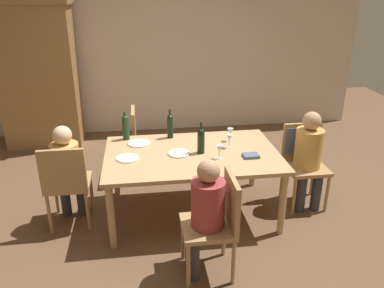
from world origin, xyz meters
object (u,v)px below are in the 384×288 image
at_px(person_man_guest, 309,154).
at_px(dinner_plate_guest_right, 128,158).
at_px(person_man_bearded, 205,210).
at_px(wine_glass_centre, 219,149).
at_px(wine_bottle_short_olive, 126,127).
at_px(person_woman_host, 67,167).
at_px(chair_right_end, 303,152).
at_px(wine_glass_near_right, 229,138).
at_px(chair_far_left, 143,138).
at_px(dining_table, 192,159).
at_px(wine_glass_near_left, 230,132).
at_px(wine_bottle_dark_red, 201,140).
at_px(armoire_cabinet, 38,75).
at_px(wine_bottle_tall_green, 170,125).
at_px(dinner_plate_guest_left, 139,143).
at_px(chair_left_end, 66,180).
at_px(chair_near, 218,219).
at_px(dinner_plate_host, 179,153).

relative_size(person_man_guest, dinner_plate_guest_right, 4.92).
bearing_deg(person_man_bearded, wine_glass_centre, -19.54).
relative_size(person_man_bearded, dinner_plate_guest_right, 4.77).
bearing_deg(wine_bottle_short_olive, person_woman_host, -142.32).
bearing_deg(dinner_plate_guest_right, chair_right_end, 5.43).
bearing_deg(wine_glass_near_right, chair_far_left, 136.25).
bearing_deg(dining_table, wine_glass_near_left, 30.48).
bearing_deg(chair_far_left, dinner_plate_guest_right, -9.52).
distance_m(chair_right_end, wine_bottle_dark_red, 1.23).
relative_size(armoire_cabinet, person_man_bearded, 2.01).
xyz_separation_m(wine_bottle_tall_green, wine_glass_near_right, (0.61, -0.38, -0.04)).
relative_size(chair_far_left, dinner_plate_guest_left, 3.72).
height_order(chair_left_end, wine_bottle_tall_green, wine_bottle_tall_green).
relative_size(person_woman_host, dinner_plate_guest_left, 4.38).
bearing_deg(person_woman_host, wine_glass_near_right, 2.19).
xyz_separation_m(wine_bottle_dark_red, wine_bottle_short_olive, (-0.78, 0.50, 0.00)).
height_order(wine_bottle_short_olive, dinner_plate_guest_left, wine_bottle_short_olive).
relative_size(person_man_guest, wine_bottle_tall_green, 3.27).
bearing_deg(chair_right_end, wine_glass_near_right, 2.18).
relative_size(chair_right_end, person_man_bearded, 0.85).
xyz_separation_m(chair_left_end, person_man_bearded, (1.26, -0.88, 0.10)).
distance_m(chair_near, wine_bottle_dark_red, 1.01).
bearing_deg(armoire_cabinet, dinner_plate_guest_left, -54.04).
height_order(chair_left_end, person_man_guest, person_man_guest).
height_order(armoire_cabinet, dinner_plate_host, armoire_cabinet).
relative_size(dining_table, person_man_guest, 1.63).
xyz_separation_m(armoire_cabinet, chair_left_end, (0.72, -2.42, -0.56)).
bearing_deg(dining_table, person_man_guest, -1.14).
bearing_deg(person_man_bearded, chair_left_end, 55.15).
height_order(dining_table, dinner_plate_guest_right, dinner_plate_guest_right).
xyz_separation_m(person_woman_host, dinner_plate_guest_right, (0.62, -0.09, 0.10)).
relative_size(dining_table, chair_right_end, 1.98).
distance_m(dining_table, person_man_bearded, 0.97).
bearing_deg(wine_bottle_short_olive, chair_right_end, -10.42).
bearing_deg(person_man_guest, dinner_plate_guest_left, -10.77).
height_order(person_woman_host, person_man_bearded, same).
relative_size(person_woman_host, wine_bottle_tall_green, 3.17).
relative_size(wine_glass_centre, dinner_plate_guest_right, 0.66).
bearing_deg(chair_right_end, dinner_plate_host, 5.42).
bearing_deg(chair_right_end, wine_glass_centre, 16.50).
bearing_deg(chair_left_end, dinner_plate_guest_left, 29.05).
height_order(chair_right_end, person_woman_host, person_woman_host).
height_order(chair_near, person_man_bearded, person_man_bearded).
bearing_deg(chair_far_left, wine_glass_near_right, 46.25).
bearing_deg(wine_glass_near_left, chair_left_end, -168.30).
relative_size(armoire_cabinet, dinner_plate_guest_left, 8.81).
relative_size(chair_right_end, wine_bottle_short_olive, 2.81).
relative_size(wine_bottle_short_olive, wine_glass_centre, 2.20).
relative_size(person_woman_host, wine_glass_near_left, 7.27).
bearing_deg(chair_far_left, person_man_guest, 60.92).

